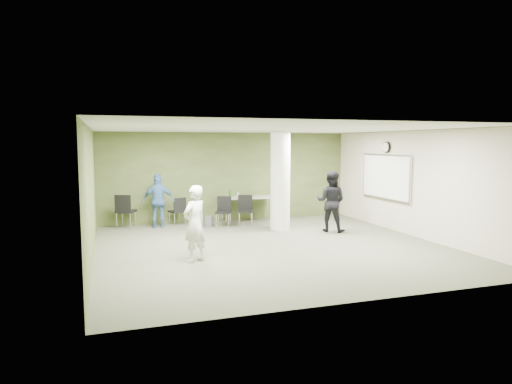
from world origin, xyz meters
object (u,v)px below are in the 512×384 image
object	(u,v)px
woman_white	(195,224)
man_black	(331,201)
chair_back_left	(125,209)
folding_table	(247,198)
man_blue	(159,201)

from	to	relation	value
woman_white	man_black	bearing A→B (deg)	171.54
woman_white	man_black	size ratio (longest dim) A/B	0.95
chair_back_left	folding_table	bearing A→B (deg)	-157.19
woman_white	man_black	xyz separation A→B (m)	(4.22, 2.09, 0.05)
folding_table	man_black	bearing A→B (deg)	-49.19
woman_white	man_black	distance (m)	4.71
man_blue	man_black	bearing A→B (deg)	161.07
chair_back_left	woman_white	world-z (taller)	woman_white
woman_white	man_black	world-z (taller)	man_black
man_black	folding_table	bearing A→B (deg)	-11.01
chair_back_left	man_blue	xyz separation A→B (m)	(0.95, -0.17, 0.21)
folding_table	man_black	world-z (taller)	man_black
woman_white	chair_back_left	bearing A→B (deg)	-108.91
chair_back_left	man_black	size ratio (longest dim) A/B	0.59
man_blue	chair_back_left	bearing A→B (deg)	-3.81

